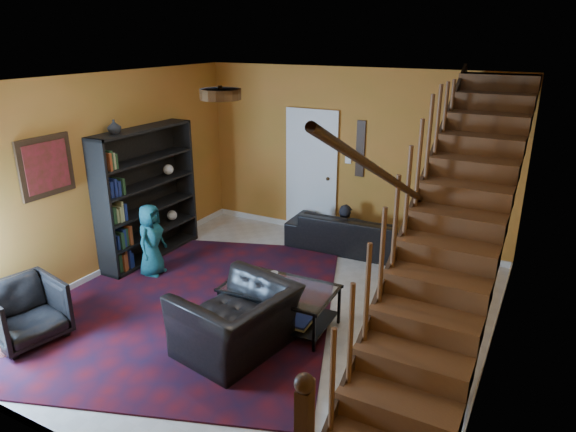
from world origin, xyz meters
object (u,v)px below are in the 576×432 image
at_px(sofa, 352,232).
at_px(armchair_right, 236,321).
at_px(bookshelf, 148,197).
at_px(coffee_table, 279,302).
at_px(armchair_left, 26,312).

bearing_deg(sofa, armchair_right, 86.06).
relative_size(bookshelf, coffee_table, 1.51).
bearing_deg(sofa, bookshelf, 30.10).
relative_size(armchair_left, coffee_table, 0.58).
relative_size(bookshelf, sofa, 0.99).
xyz_separation_m(sofa, armchair_left, (-2.28, -4.13, 0.05)).
relative_size(sofa, coffee_table, 1.53).
xyz_separation_m(sofa, coffee_table, (0.07, -2.51, -0.01)).
xyz_separation_m(armchair_right, coffee_table, (0.14, 0.72, -0.09)).
height_order(bookshelf, armchair_right, bookshelf).
height_order(sofa, coffee_table, sofa).
height_order(armchair_right, coffee_table, armchair_right).
distance_m(bookshelf, sofa, 3.21).
distance_m(armchair_left, coffee_table, 2.85).
relative_size(sofa, armchair_left, 2.65).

